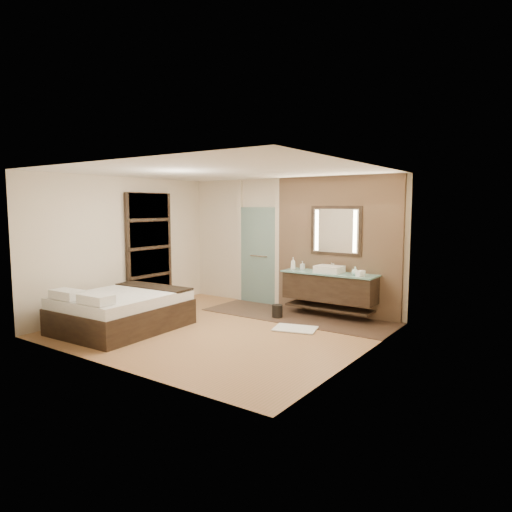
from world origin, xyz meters
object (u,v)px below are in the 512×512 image
Objects in this scene: mirror_unit at (336,231)px; bed at (122,311)px; waste_bin at (277,311)px; vanity at (329,287)px.

mirror_unit reaches higher than bed.
vanity is at bearing 39.28° from waste_bin.
waste_bin is (-0.78, -0.63, -0.45)m from vanity.
waste_bin is at bearing -131.62° from mirror_unit.
waste_bin is at bearing 48.74° from bed.
vanity is 1.75× the size of mirror_unit.
vanity is 7.33× the size of waste_bin.
mirror_unit is at bearing 48.38° from waste_bin.
mirror_unit is 0.51× the size of bed.
bed reaches higher than waste_bin.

